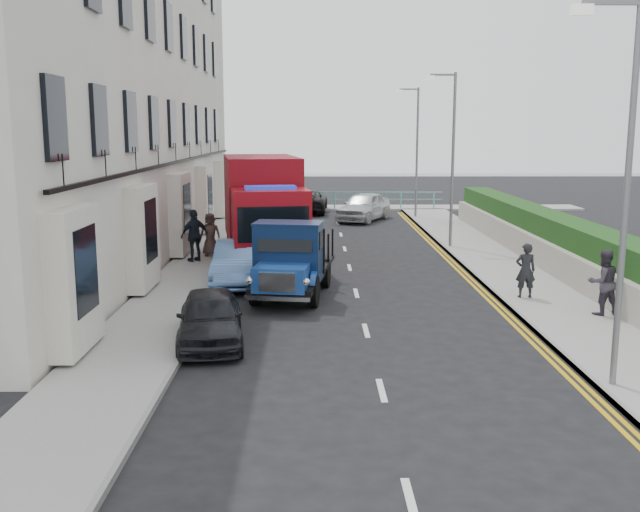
{
  "coord_description": "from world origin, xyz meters",
  "views": [
    {
      "loc": [
        -1.26,
        -14.58,
        4.77
      ],
      "look_at": [
        -1.09,
        4.45,
        1.4
      ],
      "focal_mm": 40.0,
      "sensor_mm": 36.0,
      "label": 1
    }
  ],
  "objects_px": {
    "bedford_lorry": "(289,265)",
    "red_lorry": "(263,207)",
    "lamp_far": "(415,145)",
    "parked_car_front": "(210,317)",
    "lamp_mid": "(450,150)",
    "lamp_near": "(621,175)",
    "pedestrian_east_near": "(526,270)"
  },
  "relations": [
    {
      "from": "lamp_near",
      "to": "parked_car_front",
      "type": "bearing_deg",
      "value": 158.91
    },
    {
      "from": "lamp_far",
      "to": "parked_car_front",
      "type": "bearing_deg",
      "value": -108.68
    },
    {
      "from": "lamp_near",
      "to": "bedford_lorry",
      "type": "height_order",
      "value": "lamp_near"
    },
    {
      "from": "lamp_far",
      "to": "pedestrian_east_near",
      "type": "xyz_separation_m",
      "value": [
        0.51,
        -19.06,
        -3.1
      ]
    },
    {
      "from": "bedford_lorry",
      "to": "parked_car_front",
      "type": "xyz_separation_m",
      "value": [
        -1.65,
        -4.2,
        -0.41
      ]
    },
    {
      "from": "parked_car_front",
      "to": "pedestrian_east_near",
      "type": "xyz_separation_m",
      "value": [
        8.28,
        3.94,
        0.29
      ]
    },
    {
      "from": "lamp_far",
      "to": "bedford_lorry",
      "type": "relative_size",
      "value": 1.44
    },
    {
      "from": "bedford_lorry",
      "to": "parked_car_front",
      "type": "bearing_deg",
      "value": -103.31
    },
    {
      "from": "lamp_far",
      "to": "lamp_near",
      "type": "bearing_deg",
      "value": -90.0
    },
    {
      "from": "lamp_mid",
      "to": "parked_car_front",
      "type": "bearing_deg",
      "value": -120.89
    },
    {
      "from": "bedford_lorry",
      "to": "red_lorry",
      "type": "relative_size",
      "value": 0.64
    },
    {
      "from": "bedford_lorry",
      "to": "red_lorry",
      "type": "distance_m",
      "value": 5.95
    },
    {
      "from": "lamp_near",
      "to": "red_lorry",
      "type": "xyz_separation_m",
      "value": [
        -7.27,
        12.95,
        -1.96
      ]
    },
    {
      "from": "lamp_near",
      "to": "lamp_far",
      "type": "distance_m",
      "value": 26.0
    },
    {
      "from": "lamp_near",
      "to": "lamp_far",
      "type": "bearing_deg",
      "value": 90.0
    },
    {
      "from": "lamp_near",
      "to": "lamp_far",
      "type": "relative_size",
      "value": 1.0
    },
    {
      "from": "lamp_far",
      "to": "bedford_lorry",
      "type": "xyz_separation_m",
      "value": [
        -6.12,
        -18.8,
        -2.98
      ]
    },
    {
      "from": "lamp_mid",
      "to": "pedestrian_east_near",
      "type": "height_order",
      "value": "lamp_mid"
    },
    {
      "from": "red_lorry",
      "to": "lamp_mid",
      "type": "bearing_deg",
      "value": 13.88
    },
    {
      "from": "lamp_far",
      "to": "red_lorry",
      "type": "distance_m",
      "value": 15.06
    },
    {
      "from": "lamp_near",
      "to": "bedford_lorry",
      "type": "distance_m",
      "value": 9.91
    },
    {
      "from": "lamp_mid",
      "to": "lamp_far",
      "type": "bearing_deg",
      "value": 90.0
    },
    {
      "from": "lamp_near",
      "to": "pedestrian_east_near",
      "type": "bearing_deg",
      "value": 85.83
    },
    {
      "from": "bedford_lorry",
      "to": "pedestrian_east_near",
      "type": "bearing_deg",
      "value": 5.95
    },
    {
      "from": "parked_car_front",
      "to": "lamp_far",
      "type": "bearing_deg",
      "value": 63.99
    },
    {
      "from": "parked_car_front",
      "to": "red_lorry",
      "type": "bearing_deg",
      "value": 79.73
    },
    {
      "from": "lamp_far",
      "to": "red_lorry",
      "type": "xyz_separation_m",
      "value": [
        -7.27,
        -13.05,
        -1.96
      ]
    },
    {
      "from": "lamp_far",
      "to": "pedestrian_east_near",
      "type": "bearing_deg",
      "value": -88.48
    },
    {
      "from": "lamp_far",
      "to": "pedestrian_east_near",
      "type": "height_order",
      "value": "lamp_far"
    },
    {
      "from": "lamp_mid",
      "to": "red_lorry",
      "type": "bearing_deg",
      "value": -157.26
    },
    {
      "from": "red_lorry",
      "to": "pedestrian_east_near",
      "type": "relative_size",
      "value": 4.9
    },
    {
      "from": "lamp_mid",
      "to": "pedestrian_east_near",
      "type": "distance_m",
      "value": 9.59
    }
  ]
}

